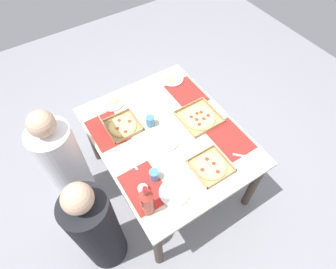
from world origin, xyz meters
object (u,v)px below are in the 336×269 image
object	(u,v)px
pizza_box_corner_right	(211,166)
cup_spare	(154,175)
plate_near_left	(112,102)
plate_far_right	(172,79)
diner_right_seat	(66,167)
pizza_box_edge_far	(118,125)
cup_clear_right	(150,121)
condiment_bowl	(143,189)
plate_near_right	(174,193)
pizza_box_corner_left	(199,117)
soda_bottle	(147,202)
diner_left_seat	(97,229)
plate_middle	(166,141)

from	to	relation	value
pizza_box_corner_right	cup_spare	bearing A→B (deg)	69.75
plate_near_left	plate_far_right	distance (m)	0.60
cup_spare	diner_right_seat	size ratio (longest dim) A/B	0.08
pizza_box_edge_far	cup_clear_right	xyz separation A→B (m)	(-0.10, -0.24, 0.00)
pizza_box_corner_right	condiment_bowl	distance (m)	0.52
plate_near_left	plate_near_right	xyz separation A→B (m)	(-0.99, 0.01, -0.00)
pizza_box_corner_left	soda_bottle	bearing A→B (deg)	121.01
pizza_box_corner_right	condiment_bowl	world-z (taller)	condiment_bowl
plate_far_right	diner_left_seat	size ratio (longest dim) A/B	0.18
pizza_box_corner_left	plate_near_left	distance (m)	0.76
pizza_box_corner_left	condiment_bowl	distance (m)	0.78
plate_middle	cup_clear_right	xyz separation A→B (m)	(0.21, 0.01, 0.04)
pizza_box_corner_right	diner_left_seat	size ratio (longest dim) A/B	0.23
plate_middle	cup_clear_right	distance (m)	0.21
pizza_box_corner_left	plate_near_right	bearing A→B (deg)	129.63
soda_bottle	condiment_bowl	xyz separation A→B (m)	(0.13, -0.04, -0.11)
plate_near_left	diner_left_seat	bearing A→B (deg)	145.92
pizza_box_corner_left	condiment_bowl	world-z (taller)	condiment_bowl
plate_middle	soda_bottle	size ratio (longest dim) A/B	0.64
pizza_box_corner_left	plate_far_right	world-z (taller)	pizza_box_corner_left
pizza_box_corner_left	cup_spare	xyz separation A→B (m)	(-0.28, 0.60, 0.03)
plate_far_right	cup_spare	size ratio (longest dim) A/B	2.22
pizza_box_corner_left	plate_middle	xyz separation A→B (m)	(-0.05, 0.36, -0.00)
pizza_box_corner_left	plate_near_right	distance (m)	0.70
plate_middle	condiment_bowl	size ratio (longest dim) A/B	2.90
soda_bottle	condiment_bowl	bearing A→B (deg)	-16.30
pizza_box_corner_right	pizza_box_edge_far	bearing A→B (deg)	30.58
diner_left_seat	pizza_box_edge_far	bearing A→B (deg)	-41.42
pizza_box_corner_right	plate_near_right	bearing A→B (deg)	94.59
pizza_box_corner_left	pizza_box_edge_far	bearing A→B (deg)	66.84
cup_spare	diner_left_seat	world-z (taller)	diner_left_seat
diner_right_seat	diner_left_seat	bearing A→B (deg)	180.00
pizza_box_edge_far	pizza_box_corner_left	bearing A→B (deg)	-113.16
pizza_box_corner_left	plate_near_right	xyz separation A→B (m)	(-0.45, 0.54, -0.00)
cup_spare	pizza_box_corner_right	bearing A→B (deg)	-110.25
condiment_bowl	diner_left_seat	size ratio (longest dim) A/B	0.06
pizza_box_corner_right	cup_spare	distance (m)	0.42
cup_spare	soda_bottle	bearing A→B (deg)	138.59
diner_right_seat	plate_far_right	bearing A→B (deg)	-79.70
pizza_box_corner_left	diner_right_seat	xyz separation A→B (m)	(0.30, 1.11, -0.21)
pizza_box_corner_right	cup_spare	world-z (taller)	cup_spare
plate_middle	soda_bottle	xyz separation A→B (m)	(-0.40, 0.39, 0.12)
plate_far_right	condiment_bowl	world-z (taller)	condiment_bowl
pizza_box_corner_right	cup_clear_right	world-z (taller)	cup_clear_right
plate_near_right	diner_right_seat	bearing A→B (deg)	37.02
pizza_box_corner_left	soda_bottle	world-z (taller)	soda_bottle
plate_far_right	soda_bottle	bearing A→B (deg)	139.54
diner_left_seat	plate_far_right	bearing A→B (deg)	-55.28
plate_far_right	plate_near_left	bearing A→B (deg)	86.82
plate_middle	diner_right_seat	xyz separation A→B (m)	(0.35, 0.75, -0.21)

